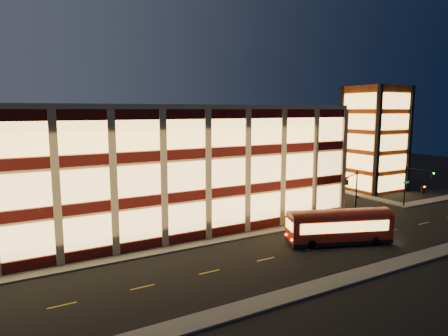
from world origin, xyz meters
TOP-DOWN VIEW (x-y plane):
  - ground at (0.00, 0.00)m, footprint 200.00×200.00m
  - sidewalk_office_south at (-3.00, 1.00)m, footprint 54.00×2.00m
  - sidewalk_office_east at (23.00, 17.00)m, footprint 2.00×30.00m
  - sidewalk_tower_south at (40.00, 1.00)m, footprint 14.00×2.00m
  - sidewalk_tower_west at (34.00, 17.00)m, footprint 2.00×30.00m
  - sidewalk_near at (0.00, -13.00)m, footprint 100.00×2.00m
  - office_building at (-2.91, 16.91)m, footprint 50.45×30.45m
  - stair_tower at (39.95, 11.95)m, footprint 8.60×8.60m
  - traffic_signal_far at (22.21, 0.24)m, footprint 3.79×1.87m
  - traffic_signal_right at (33.50, -0.62)m, footprint 1.20×4.37m
  - traffic_signal_near at (23.50, -11.03)m, footprint 0.32×4.45m
  - trolley_bus at (13.29, -6.15)m, footprint 11.10×6.36m

SIDE VIEW (x-z plane):
  - ground at x=0.00m, z-range 0.00..0.00m
  - sidewalk_office_south at x=-3.00m, z-range 0.00..0.15m
  - sidewalk_office_east at x=23.00m, z-range 0.00..0.15m
  - sidewalk_tower_south at x=40.00m, z-range 0.00..0.15m
  - sidewalk_tower_west at x=34.00m, z-range 0.00..0.15m
  - sidewalk_near at x=0.00m, z-range 0.00..0.15m
  - trolley_bus at x=13.29m, z-range 0.20..3.87m
  - traffic_signal_right at x=33.50m, z-range 1.10..7.10m
  - traffic_signal_far at x=22.21m, z-range 1.11..7.11m
  - traffic_signal_near at x=23.50m, z-range 1.13..7.13m
  - office_building at x=-2.91m, z-range 0.00..14.50m
  - stair_tower at x=39.95m, z-range -0.01..17.99m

